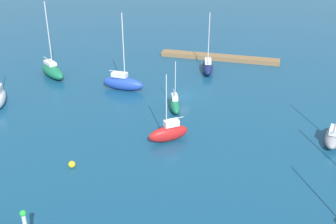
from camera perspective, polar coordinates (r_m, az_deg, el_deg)
The scene contains 9 objects.
water at distance 68.78m, azimuth 1.75°, elevation 2.09°, with size 160.00×160.00×0.00m, color navy.
pier_dock at distance 84.57m, azimuth 6.77°, elevation 7.12°, with size 22.60×2.14×0.79m, color olive.
sailboat_green_near_pier at distance 63.96m, azimuth 0.91°, elevation 1.00°, with size 3.01×5.15×7.74m.
sailboat_navy_far_south at distance 77.92m, azimuth 5.23°, elevation 5.98°, with size 3.06×6.73×10.64m.
sailboat_red_west_end at distance 56.14m, azimuth 0.07°, elevation -2.71°, with size 5.27×4.51×9.29m.
sailboat_blue_off_beacon at distance 70.94m, azimuth -5.93°, elevation 3.87°, with size 7.06×2.47×12.66m.
sailboat_gray_along_channel at distance 59.66m, azimuth 20.92°, elevation -2.97°, with size 3.20×6.28×9.62m.
sailboat_green_outer_mooring at distance 78.25m, azimuth -14.93°, elevation 5.29°, with size 7.16×6.31×13.15m.
mooring_buoy_yellow at distance 52.57m, azimuth -12.50°, elevation -6.72°, with size 0.83×0.83×0.83m, color yellow.
Camera 1 is at (-13.04, 60.89, 29.21)m, focal length 46.49 mm.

